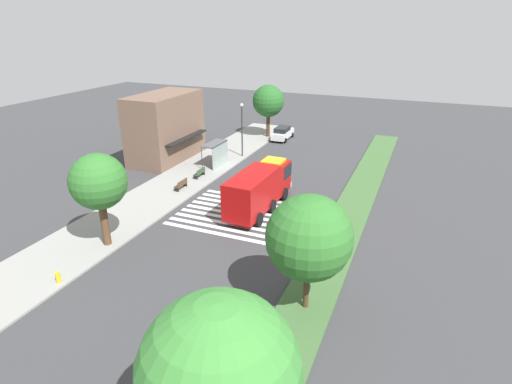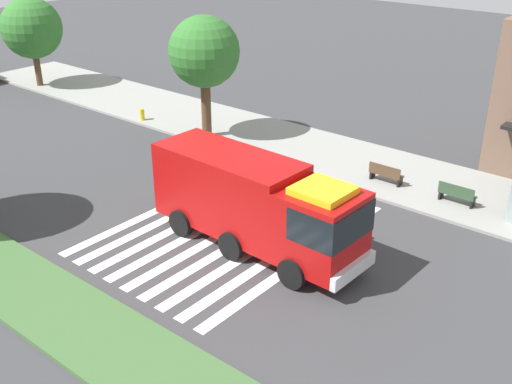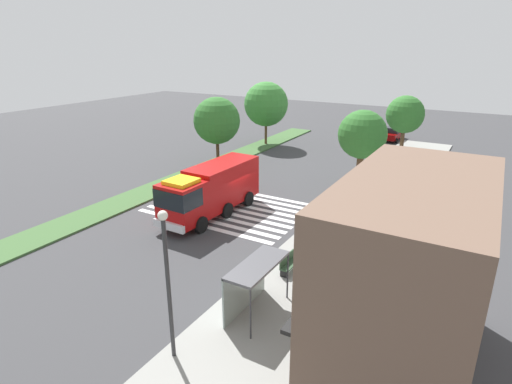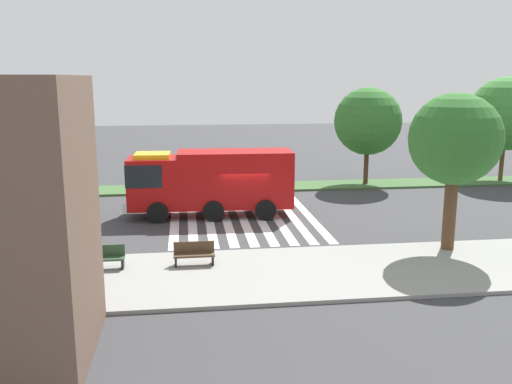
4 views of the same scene
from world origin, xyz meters
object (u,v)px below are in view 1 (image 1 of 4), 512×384
object	(u,v)px
median_tree_far_west	(220,373)
sidewalk_tree_east	(268,101)
parked_car_mid	(283,133)
median_tree_west	(309,238)
bench_west_of_shelter	(181,184)
bus_stop_shelter	(217,150)
bench_near_shelter	(200,173)
fire_hydrant	(58,277)
sidewalk_tree_west	(98,182)
fire_truck	(260,186)
street_lamp	(242,126)

from	to	relation	value
median_tree_far_west	sidewalk_tree_east	bearing A→B (deg)	19.09
parked_car_mid	sidewalk_tree_east	distance (m)	4.56
parked_car_mid	median_tree_west	world-z (taller)	median_tree_west
bench_west_of_shelter	median_tree_far_west	world-z (taller)	median_tree_far_west
bus_stop_shelter	bench_near_shelter	size ratio (longest dim) A/B	2.19
fire_hydrant	median_tree_west	bearing A→B (deg)	-76.17
parked_car_mid	bus_stop_shelter	world-z (taller)	bus_stop_shelter
bench_near_shelter	bench_west_of_shelter	bearing A→B (deg)	180.00
median_tree_far_west	bus_stop_shelter	bearing A→B (deg)	27.73
bench_near_shelter	sidewalk_tree_west	bearing A→B (deg)	-177.28
fire_truck	bench_west_of_shelter	bearing A→B (deg)	85.91
street_lamp	fire_hydrant	distance (m)	27.45
fire_truck	sidewalk_tree_east	bearing A→B (deg)	21.16
median_tree_west	street_lamp	bearing A→B (deg)	31.49
bus_stop_shelter	fire_hydrant	bearing A→B (deg)	-177.00
parked_car_mid	sidewalk_tree_east	world-z (taller)	sidewalk_tree_east
sidewalk_tree_east	fire_truck	bearing A→B (deg)	-160.62
bus_stop_shelter	median_tree_west	size ratio (longest dim) A/B	0.53
fire_truck	bench_near_shelter	world-z (taller)	fire_truck
sidewalk_tree_east	fire_hydrant	world-z (taller)	sidewalk_tree_east
bench_west_of_shelter	sidewalk_tree_east	xyz separation A→B (m)	(20.84, -0.68, 4.28)
sidewalk_tree_east	parked_car_mid	bearing A→B (deg)	-98.15
sidewalk_tree_east	bench_near_shelter	bearing A→B (deg)	177.76
bench_west_of_shelter	median_tree_west	world-z (taller)	median_tree_west
median_tree_west	fire_truck	bearing A→B (deg)	32.70
bus_stop_shelter	median_tree_far_west	bearing A→B (deg)	-152.27
median_tree_far_west	median_tree_west	world-z (taller)	median_tree_far_west
sidewalk_tree_east	sidewalk_tree_west	bearing A→B (deg)	-180.00
bench_west_of_shelter	fire_hydrant	size ratio (longest dim) A/B	2.29
sidewalk_tree_west	fire_hydrant	bearing A→B (deg)	-174.16
bench_near_shelter	parked_car_mid	bearing A→B (deg)	-9.59
fire_hydrant	bench_near_shelter	bearing A→B (deg)	3.51
bench_near_shelter	street_lamp	size ratio (longest dim) A/B	0.26
fire_hydrant	fire_truck	bearing A→B (deg)	-25.57
fire_truck	sidewalk_tree_east	world-z (taller)	sidewalk_tree_east
fire_hydrant	sidewalk_tree_east	bearing A→B (deg)	0.78
fire_truck	bench_near_shelter	distance (m)	9.48
street_lamp	median_tree_far_west	bearing A→B (deg)	-156.74
bus_stop_shelter	median_tree_west	world-z (taller)	median_tree_west
fire_truck	median_tree_west	distance (m)	13.71
median_tree_west	fire_hydrant	bearing A→B (deg)	103.83
street_lamp	median_tree_west	world-z (taller)	median_tree_west
street_lamp	sidewalk_tree_west	xyz separation A→B (m)	(-22.37, 0.40, 1.09)
bench_near_shelter	sidewalk_tree_west	world-z (taller)	sidewalk_tree_west
fire_truck	parked_car_mid	distance (m)	22.09
bus_stop_shelter	bench_near_shelter	distance (m)	4.20
bus_stop_shelter	fire_hydrant	xyz separation A→B (m)	(-23.23, -1.22, -1.40)
median_tree_far_west	sidewalk_tree_west	bearing A→B (deg)	52.59
median_tree_west	fire_hydrant	xyz separation A→B (m)	(-3.55, 14.42, -3.96)
sidewalk_tree_west	median_tree_far_west	size ratio (longest dim) A/B	0.91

